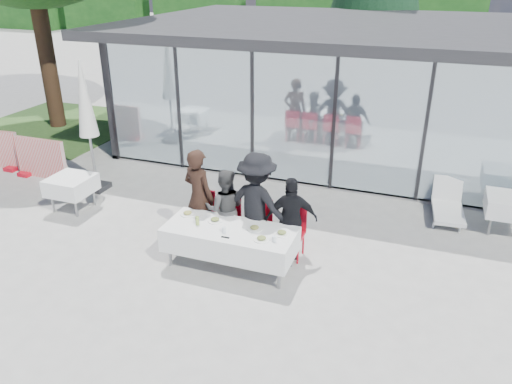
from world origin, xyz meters
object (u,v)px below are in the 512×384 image
spare_table_right (509,206)px  diner_c (257,204)px  diner_chair_b (228,217)px  dining_table (230,239)px  plate_c (255,228)px  diner_chair_c (259,223)px  plate_a (188,213)px  folded_eyeglasses (225,237)px  diner_a (199,197)px  lounger (448,204)px  plate_d (282,233)px  spare_table_left (71,185)px  plate_b (215,220)px  diner_d (291,219)px  market_umbrella (86,108)px  diner_b (225,209)px  plate_extra (262,239)px  juice_bottle (197,221)px  diner_chair_a (203,213)px  diner_chair_d (293,228)px

spare_table_right → diner_c: bearing=-150.8°
diner_chair_b → diner_c: 0.76m
dining_table → plate_c: plate_c is taller
diner_c → diner_chair_c: bearing=-79.3°
plate_c → plate_a: bearing=175.5°
spare_table_right → folded_eyeglasses: bearing=-143.5°
diner_a → lounger: bearing=-129.9°
plate_d → spare_table_left: plate_d is taller
diner_chair_b → plate_a: bearing=-136.2°
plate_a → plate_b: 0.57m
plate_a → diner_c: bearing=19.3°
dining_table → lounger: (3.53, 3.39, -0.28)m
diner_d → diner_c: bearing=-19.1°
dining_table → market_umbrella: bearing=155.1°
diner_a → spare_table_left: bearing=12.6°
plate_d → spare_table_right: (3.73, 2.95, -0.22)m
diner_chair_b → plate_a: size_ratio=3.72×
diner_b → plate_extra: 1.29m
plate_d → juice_bottle: juice_bottle is taller
dining_table → diner_d: diner_d is taller
folded_eyeglasses → lounger: (3.47, 3.71, -0.50)m
spare_table_left → diner_c: bearing=-4.0°
dining_table → juice_bottle: size_ratio=14.80×
diner_b → plate_a: 0.69m
diner_b → plate_b: diner_b is taller
plate_a → market_umbrella: 3.96m
folded_eyeglasses → spare_table_left: size_ratio=0.16×
plate_c → juice_bottle: bearing=-169.6°
diner_chair_a → plate_c: 1.45m
juice_bottle → lounger: juice_bottle is taller
diner_a → market_umbrella: 3.78m
diner_chair_c → juice_bottle: (-0.84, -0.82, 0.29)m
spare_table_left → diner_d: bearing=-3.5°
dining_table → diner_chair_d: (0.90, 0.75, -0.00)m
plate_c → spare_table_left: bearing=169.6°
plate_extra → diner_chair_d: bearing=74.2°
spare_table_left → lounger: 7.99m
diner_b → market_umbrella: size_ratio=0.51×
diner_chair_d → plate_b: size_ratio=3.72×
lounger → diner_chair_c: bearing=-141.0°
diner_c → diner_chair_c: size_ratio=1.97×
plate_b → dining_table: bearing=-24.4°
plate_extra → market_umbrella: bearing=156.2°
diner_chair_d → folded_eyeglasses: size_ratio=6.96×
diner_b → diner_chair_b: size_ratio=1.57×
diner_chair_d → spare_table_right: size_ratio=1.13×
diner_b → lounger: size_ratio=1.11×
plate_c → diner_a: bearing=158.2°
diner_chair_c → diner_d: diner_d is taller
lounger → plate_a: bearing=-144.4°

